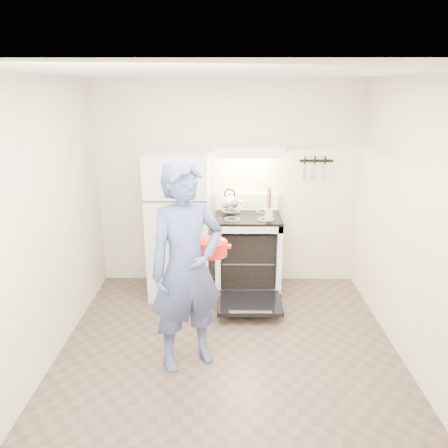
% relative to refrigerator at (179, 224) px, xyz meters
% --- Properties ---
extents(floor, '(3.60, 3.60, 0.00)m').
position_rel_refrigerator_xyz_m(floor, '(0.58, -1.45, -0.85)').
color(floor, brown).
rests_on(floor, ground).
extents(back_wall, '(3.20, 0.02, 2.50)m').
position_rel_refrigerator_xyz_m(back_wall, '(0.58, 0.35, 0.40)').
color(back_wall, beige).
rests_on(back_wall, ground).
extents(refrigerator, '(0.70, 0.70, 1.70)m').
position_rel_refrigerator_xyz_m(refrigerator, '(0.00, 0.00, 0.00)').
color(refrigerator, silver).
rests_on(refrigerator, floor).
extents(stove_body, '(0.76, 0.65, 0.92)m').
position_rel_refrigerator_xyz_m(stove_body, '(0.81, 0.02, -0.39)').
color(stove_body, silver).
rests_on(stove_body, floor).
extents(cooktop, '(0.76, 0.65, 0.03)m').
position_rel_refrigerator_xyz_m(cooktop, '(0.81, 0.02, 0.09)').
color(cooktop, black).
rests_on(cooktop, stove_body).
extents(backsplash, '(0.76, 0.07, 0.20)m').
position_rel_refrigerator_xyz_m(backsplash, '(0.81, 0.31, 0.20)').
color(backsplash, silver).
rests_on(backsplash, cooktop).
extents(oven_door, '(0.70, 0.54, 0.04)m').
position_rel_refrigerator_xyz_m(oven_door, '(0.81, -0.57, -0.72)').
color(oven_door, black).
rests_on(oven_door, floor).
extents(oven_rack, '(0.60, 0.52, 0.01)m').
position_rel_refrigerator_xyz_m(oven_rack, '(0.81, 0.02, -0.41)').
color(oven_rack, slate).
rests_on(oven_rack, stove_body).
extents(range_hood, '(0.76, 0.50, 0.12)m').
position_rel_refrigerator_xyz_m(range_hood, '(0.81, 0.10, 0.86)').
color(range_hood, silver).
rests_on(range_hood, back_wall).
extents(knife_strip, '(0.40, 0.02, 0.03)m').
position_rel_refrigerator_xyz_m(knife_strip, '(1.63, 0.33, 0.70)').
color(knife_strip, black).
rests_on(knife_strip, back_wall).
extents(pizza_stone, '(0.37, 0.37, 0.02)m').
position_rel_refrigerator_xyz_m(pizza_stone, '(0.77, -0.04, -0.40)').
color(pizza_stone, '#81674A').
rests_on(pizza_stone, oven_rack).
extents(tea_kettle, '(0.25, 0.21, 0.31)m').
position_rel_refrigerator_xyz_m(tea_kettle, '(0.59, 0.10, 0.25)').
color(tea_kettle, silver).
rests_on(tea_kettle, cooktop).
extents(utensil_jar, '(0.10, 0.10, 0.13)m').
position_rel_refrigerator_xyz_m(utensil_jar, '(1.02, -0.24, 0.20)').
color(utensil_jar, silver).
rests_on(utensil_jar, cooktop).
extents(person, '(0.80, 0.70, 1.84)m').
position_rel_refrigerator_xyz_m(person, '(0.22, -1.45, 0.07)').
color(person, '#314B72').
rests_on(person, floor).
extents(dutch_oven, '(0.34, 0.27, 0.23)m').
position_rel_refrigerator_xyz_m(dutch_oven, '(0.43, -1.16, 0.14)').
color(dutch_oven, red).
rests_on(dutch_oven, person).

